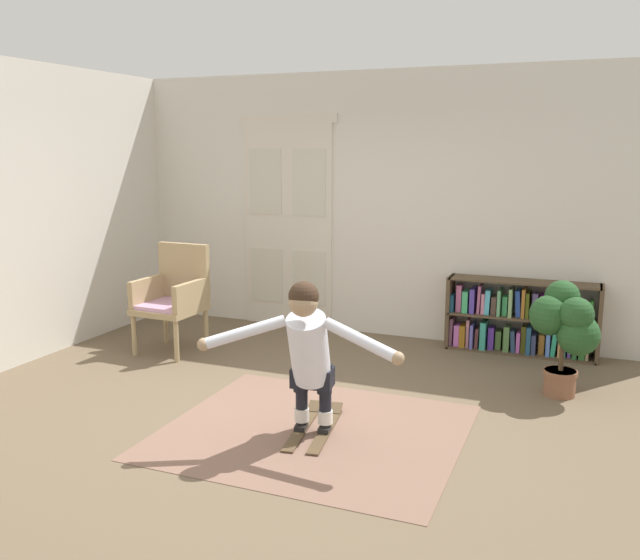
# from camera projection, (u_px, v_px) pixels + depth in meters

# --- Properties ---
(ground_plane) EXTENTS (7.20, 7.20, 0.00)m
(ground_plane) POSITION_uv_depth(u_px,v_px,m) (289.00, 415.00, 5.34)
(ground_plane) COLOR brown
(back_wall) EXTENTS (6.00, 0.10, 2.90)m
(back_wall) POSITION_uv_depth(u_px,v_px,m) (386.00, 206.00, 7.43)
(back_wall) COLOR silver
(back_wall) RESTS_ON ground
(side_wall_left) EXTENTS (0.10, 6.00, 2.90)m
(side_wall_left) POSITION_uv_depth(u_px,v_px,m) (23.00, 214.00, 6.53)
(side_wall_left) COLOR silver
(side_wall_left) RESTS_ON ground
(double_door) EXTENTS (1.22, 0.05, 2.45)m
(double_door) POSITION_uv_depth(u_px,v_px,m) (288.00, 222.00, 7.85)
(double_door) COLOR beige
(double_door) RESTS_ON ground
(rug) EXTENTS (2.17, 1.92, 0.01)m
(rug) POSITION_uv_depth(u_px,v_px,m) (313.00, 431.00, 5.03)
(rug) COLOR #7E5D4D
(rug) RESTS_ON ground
(bookshelf) EXTENTS (1.51, 0.30, 0.76)m
(bookshelf) POSITION_uv_depth(u_px,v_px,m) (518.00, 320.00, 6.90)
(bookshelf) COLOR #4E3E2B
(bookshelf) RESTS_ON ground
(wicker_chair) EXTENTS (0.63, 0.63, 1.10)m
(wicker_chair) POSITION_uv_depth(u_px,v_px,m) (174.00, 295.00, 6.96)
(wicker_chair) COLOR tan
(wicker_chair) RESTS_ON ground
(potted_plant) EXTENTS (0.58, 0.48, 0.98)m
(potted_plant) POSITION_uv_depth(u_px,v_px,m) (567.00, 325.00, 5.63)
(potted_plant) COLOR brown
(potted_plant) RESTS_ON ground
(skis_pair) EXTENTS (0.39, 0.87, 0.07)m
(skis_pair) POSITION_uv_depth(u_px,v_px,m) (314.00, 427.00, 5.05)
(skis_pair) COLOR brown
(skis_pair) RESTS_ON rug
(person_skier) EXTENTS (1.42, 0.71, 1.12)m
(person_skier) POSITION_uv_depth(u_px,v_px,m) (308.00, 347.00, 4.75)
(person_skier) COLOR white
(person_skier) RESTS_ON skis_pair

